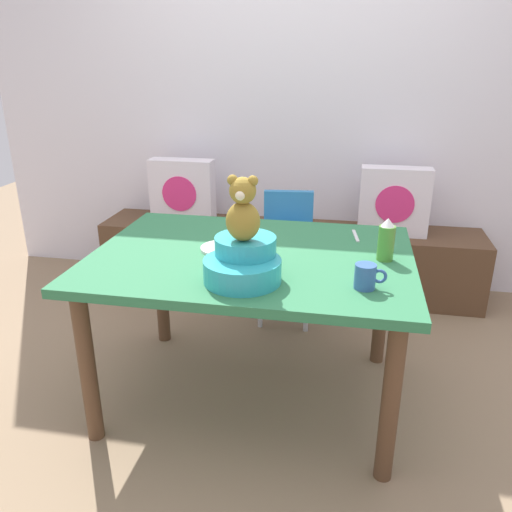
{
  "coord_description": "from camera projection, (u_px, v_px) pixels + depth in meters",
  "views": [
    {
      "loc": [
        0.41,
        -2.06,
        1.55
      ],
      "look_at": [
        0.0,
        0.1,
        0.69
      ],
      "focal_mm": 35.91,
      "sensor_mm": 36.0,
      "label": 1
    }
  ],
  "objects": [
    {
      "name": "highchair",
      "position": [
        288.0,
        240.0,
        3.08
      ],
      "size": [
        0.35,
        0.48,
        0.79
      ],
      "color": "#2672B2",
      "rests_on": "ground_plane"
    },
    {
      "name": "dinner_plate_near",
      "position": [
        223.0,
        248.0,
        2.29
      ],
      "size": [
        0.2,
        0.2,
        0.01
      ],
      "primitive_type": "cylinder",
      "color": "white",
      "rests_on": "dining_table"
    },
    {
      "name": "back_wall",
      "position": [
        296.0,
        96.0,
        3.45
      ],
      "size": [
        4.4,
        0.1,
        2.6
      ],
      "primitive_type": "cube",
      "color": "silver",
      "rests_on": "ground_plane"
    },
    {
      "name": "infant_seat_teal",
      "position": [
        243.0,
        262.0,
        1.96
      ],
      "size": [
        0.3,
        0.33,
        0.16
      ],
      "color": "teal",
      "rests_on": "dining_table"
    },
    {
      "name": "ground_plane",
      "position": [
        252.0,
        394.0,
        2.52
      ],
      "size": [
        8.0,
        8.0,
        0.0
      ],
      "primitive_type": "plane",
      "color": "#8C7256"
    },
    {
      "name": "window_bench",
      "position": [
        287.0,
        258.0,
        3.59
      ],
      "size": [
        2.6,
        0.44,
        0.46
      ],
      "primitive_type": "cube",
      "color": "brown",
      "rests_on": "ground_plane"
    },
    {
      "name": "pillow_floral_right",
      "position": [
        394.0,
        202.0,
        3.29
      ],
      "size": [
        0.44,
        0.15,
        0.44
      ],
      "color": "silver",
      "rests_on": "window_bench"
    },
    {
      "name": "ketchup_bottle",
      "position": [
        386.0,
        240.0,
        2.15
      ],
      "size": [
        0.07,
        0.07,
        0.18
      ],
      "color": "#4C8C33",
      "rests_on": "dining_table"
    },
    {
      "name": "dining_table",
      "position": [
        252.0,
        273.0,
        2.28
      ],
      "size": [
        1.4,
        1.03,
        0.74
      ],
      "color": "#2D7247",
      "rests_on": "ground_plane"
    },
    {
      "name": "table_fork",
      "position": [
        356.0,
        236.0,
        2.46
      ],
      "size": [
        0.04,
        0.17,
        0.01
      ],
      "primitive_type": "cube",
      "rotation": [
        0.0,
        0.0,
        0.14
      ],
      "color": "silver",
      "rests_on": "dining_table"
    },
    {
      "name": "pillow_floral_left",
      "position": [
        183.0,
        191.0,
        3.54
      ],
      "size": [
        0.44,
        0.15,
        0.44
      ],
      "color": "silver",
      "rests_on": "window_bench"
    },
    {
      "name": "coffee_mug",
      "position": [
        366.0,
        276.0,
        1.9
      ],
      "size": [
        0.12,
        0.08,
        0.09
      ],
      "color": "#335999",
      "rests_on": "dining_table"
    },
    {
      "name": "teddy_bear",
      "position": [
        243.0,
        210.0,
        1.89
      ],
      "size": [
        0.13,
        0.12,
        0.25
      ],
      "color": "olive",
      "rests_on": "infant_seat_teal"
    }
  ]
}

